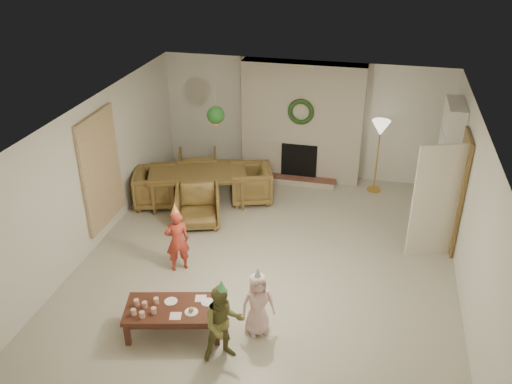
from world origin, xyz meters
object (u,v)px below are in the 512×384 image
(dining_chair_near, at_px, (198,206))
(dining_chair_far, at_px, (198,168))
(dining_chair_right, at_px, (251,184))
(child_pink, at_px, (258,304))
(child_red, at_px, (177,241))
(coffee_table_top, at_px, (174,309))
(dining_table, at_px, (198,188))
(dining_chair_left, at_px, (156,188))
(child_plaid, at_px, (223,324))

(dining_chair_near, distance_m, dining_chair_far, 1.65)
(dining_chair_right, relative_size, child_pink, 0.85)
(dining_chair_right, bearing_deg, child_red, -31.38)
(coffee_table_top, bearing_deg, child_pink, -1.18)
(dining_table, xyz_separation_m, coffee_table_top, (0.87, -3.59, 0.04))
(dining_table, xyz_separation_m, dining_chair_left, (-0.78, -0.26, 0.03))
(dining_chair_near, relative_size, child_red, 0.76)
(dining_table, xyz_separation_m, dining_chair_far, (-0.26, 0.78, 0.03))
(dining_chair_near, distance_m, coffee_table_top, 2.87)
(child_red, bearing_deg, dining_chair_far, -109.82)
(dining_chair_far, bearing_deg, child_plaid, 93.74)
(dining_chair_right, xyz_separation_m, coffee_table_top, (-0.11, -3.92, 0.01))
(dining_table, height_order, dining_chair_near, dining_chair_near)
(child_plaid, bearing_deg, child_red, 97.38)
(dining_chair_far, bearing_deg, dining_chair_left, 45.00)
(dining_table, distance_m, dining_chair_left, 0.83)
(coffee_table_top, bearing_deg, dining_table, 89.91)
(dining_chair_right, bearing_deg, dining_chair_far, -128.66)
(dining_chair_far, distance_m, child_plaid, 5.07)
(dining_chair_near, bearing_deg, coffee_table_top, -96.47)
(coffee_table_top, height_order, child_plaid, child_plaid)
(child_red, bearing_deg, dining_chair_left, -90.88)
(dining_chair_right, height_order, child_plaid, child_plaid)
(child_pink, bearing_deg, dining_chair_right, 75.08)
(dining_table, height_order, dining_chair_right, dining_chair_right)
(dining_chair_right, xyz_separation_m, child_plaid, (0.68, -4.24, 0.19))
(dining_chair_far, relative_size, coffee_table_top, 0.61)
(dining_table, relative_size, dining_chair_near, 2.34)
(dining_chair_near, height_order, child_pink, child_pink)
(dining_chair_far, xyz_separation_m, dining_chair_right, (1.24, -0.45, 0.00))
(dining_chair_right, bearing_deg, dining_chair_left, -90.00)
(dining_chair_near, xyz_separation_m, dining_chair_left, (-1.05, 0.52, 0.00))
(dining_chair_far, height_order, child_pink, child_pink)
(dining_chair_far, bearing_deg, coffee_table_top, 85.90)
(child_red, bearing_deg, coffee_table_top, 75.82)
(dining_chair_far, distance_m, child_red, 3.06)
(child_plaid, bearing_deg, dining_chair_near, 85.21)
(dining_chair_left, relative_size, child_red, 0.76)
(dining_chair_right, distance_m, child_red, 2.59)
(dining_chair_near, relative_size, coffee_table_top, 0.61)
(dining_chair_far, height_order, child_plaid, child_plaid)
(dining_chair_right, bearing_deg, child_pink, -3.33)
(child_pink, bearing_deg, child_red, 113.77)
(dining_table, relative_size, coffee_table_top, 1.43)
(dining_chair_far, relative_size, child_pink, 0.85)
(child_red, relative_size, child_plaid, 0.96)
(dining_chair_right, bearing_deg, coffee_table_top, -20.24)
(coffee_table_top, bearing_deg, dining_chair_left, 102.72)
(dining_chair_right, distance_m, coffee_table_top, 3.92)
(coffee_table_top, relative_size, child_pink, 1.38)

